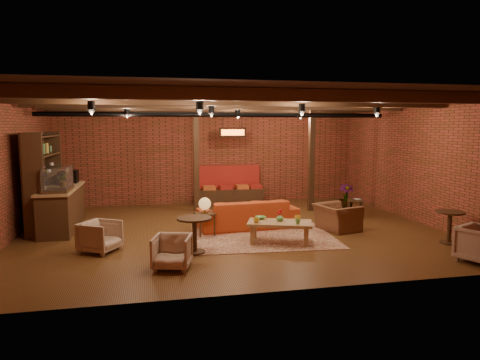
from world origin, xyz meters
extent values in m
plane|color=#36220D|center=(0.00, 0.00, 0.00)|extent=(10.00, 10.00, 0.00)
cube|color=black|center=(0.00, 0.00, 3.20)|extent=(10.00, 8.00, 0.02)
cube|color=brown|center=(0.00, 4.00, 1.60)|extent=(10.00, 0.02, 3.20)
cube|color=brown|center=(0.00, -4.00, 1.60)|extent=(10.00, 0.02, 3.20)
cube|color=brown|center=(-5.00, 0.00, 1.60)|extent=(0.02, 8.00, 3.20)
cube|color=brown|center=(5.00, 0.00, 1.60)|extent=(0.02, 8.00, 3.20)
cylinder|color=black|center=(0.00, 1.60, 2.85)|extent=(9.60, 0.12, 0.12)
cube|color=#331D11|center=(-0.60, 2.60, 1.60)|extent=(0.16, 0.16, 3.20)
cube|color=#331D11|center=(2.80, 2.00, 1.60)|extent=(0.16, 0.16, 3.20)
imported|color=#337F33|center=(-4.00, 1.20, 1.22)|extent=(0.35, 0.39, 0.30)
cube|color=orange|center=(0.60, 3.10, 2.35)|extent=(0.86, 0.06, 0.30)
cube|color=maroon|center=(0.56, -0.78, 0.01)|extent=(3.39, 2.68, 0.01)
imported|color=#A93A17|center=(0.43, 0.19, 0.36)|extent=(2.53, 1.18, 0.72)
cube|color=#8E6442|center=(0.79, -1.34, 0.44)|extent=(1.53, 1.11, 0.07)
cube|color=#8E6442|center=(0.17, -1.38, 0.20)|extent=(0.09, 0.09, 0.41)
cube|color=#8E6442|center=(1.25, -1.77, 0.20)|extent=(0.09, 0.09, 0.41)
cube|color=#8E6442|center=(0.33, -0.92, 0.20)|extent=(0.09, 0.09, 0.41)
cube|color=#8E6442|center=(1.42, -1.31, 0.20)|extent=(0.09, 0.09, 0.41)
imported|color=gold|center=(0.27, -1.33, 0.53)|extent=(0.17, 0.17, 0.11)
imported|color=#529A46|center=(1.10, -1.63, 0.53)|extent=(0.14, 0.14, 0.10)
imported|color=gold|center=(1.23, -1.27, 0.53)|extent=(0.17, 0.17, 0.11)
imported|color=#529A46|center=(0.45, -0.99, 0.50)|extent=(0.30, 0.30, 0.06)
imported|color=#529A46|center=(0.81, -1.29, 0.54)|extent=(0.16, 0.16, 0.13)
sphere|color=#B41313|center=(0.81, -1.29, 0.67)|extent=(0.10, 0.10, 0.10)
cube|color=#331D11|center=(-0.72, -0.35, 0.51)|extent=(0.51, 0.51, 0.04)
cylinder|color=#331D11|center=(-0.72, -0.35, 0.24)|extent=(0.04, 0.04, 0.49)
cylinder|color=olive|center=(-0.72, -0.35, 0.54)|extent=(0.14, 0.14, 0.02)
cylinder|color=olive|center=(-0.72, -0.35, 0.61)|extent=(0.04, 0.04, 0.20)
sphere|color=#C6732E|center=(-0.72, -0.35, 0.75)|extent=(0.29, 0.29, 0.29)
cylinder|color=#331D11|center=(-1.10, -1.71, 0.71)|extent=(0.70, 0.70, 0.04)
cylinder|color=#331D11|center=(-1.10, -1.71, 0.36)|extent=(0.10, 0.10, 0.68)
cylinder|color=#331D11|center=(-1.10, -1.71, 0.02)|extent=(0.42, 0.42, 0.04)
imported|color=beige|center=(-2.97, -1.23, 0.35)|extent=(0.89, 0.91, 0.70)
imported|color=beige|center=(-1.59, -2.56, 0.33)|extent=(0.78, 0.75, 0.66)
imported|color=brown|center=(2.52, -0.52, 0.43)|extent=(0.86, 1.11, 0.86)
cube|color=#331D11|center=(3.71, 0.92, 0.46)|extent=(0.55, 0.55, 0.04)
cylinder|color=#331D11|center=(3.71, 0.92, 0.22)|extent=(0.04, 0.04, 0.44)
imported|color=#331D11|center=(3.71, 0.92, 0.48)|extent=(0.22, 0.25, 0.02)
cylinder|color=#331D11|center=(4.40, -2.13, 0.69)|extent=(0.61, 0.61, 0.04)
cylinder|color=#331D11|center=(4.40, -2.13, 0.35)|extent=(0.09, 0.09, 0.66)
cylinder|color=#331D11|center=(4.40, -2.13, 0.02)|extent=(0.36, 0.36, 0.04)
imported|color=#4C7F4C|center=(3.85, 1.76, 1.20)|extent=(1.62, 1.62, 2.40)
camera|label=1|loc=(-1.92, -10.09, 2.54)|focal=32.00mm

